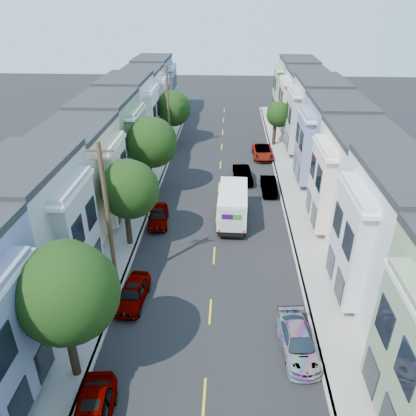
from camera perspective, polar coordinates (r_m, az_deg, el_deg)
ground at (r=25.76m, az=0.31°, el=-14.36°), size 160.00×160.00×0.00m
road_slab at (r=38.18m, az=1.41°, el=1.03°), size 12.00×70.00×0.02m
curb_left at (r=38.76m, az=-7.57°, el=1.33°), size 0.30×70.00×0.15m
curb_right at (r=38.49m, az=10.45°, el=0.88°), size 0.30×70.00×0.15m
sidewalk_left at (r=39.02m, az=-9.45°, el=1.36°), size 2.60×70.00×0.15m
sidewalk_right at (r=38.68m, az=12.36°, el=0.83°), size 2.60×70.00×0.15m
centerline at (r=38.18m, az=1.41°, el=1.02°), size 0.12×70.00×0.01m
townhouse_row_left at (r=40.02m, az=-14.76°, el=1.37°), size 5.00×70.00×8.50m
townhouse_row_right at (r=39.53m, az=17.78°, el=0.57°), size 5.00×70.00×8.50m
tree_b at (r=19.81m, az=-19.32°, el=-11.31°), size 4.70×4.70×7.71m
tree_c at (r=29.95m, az=-11.12°, el=2.53°), size 4.33×4.33×6.91m
tree_d at (r=38.28m, az=-8.02°, el=9.08°), size 4.70×4.70×7.44m
tree_e at (r=52.45m, az=-5.05°, el=13.75°), size 4.42×4.42×6.68m
tree_far_r at (r=52.06m, az=9.84°, el=12.77°), size 3.10×3.10×5.55m
utility_pole_near at (r=25.33m, az=-13.82°, el=-1.69°), size 1.60×0.26×10.00m
utility_pole_far at (r=49.07m, az=-5.60°, el=13.56°), size 1.60×0.26×10.00m
fedex_truck at (r=34.11m, az=3.49°, el=0.57°), size 2.37×6.15×2.95m
lead_sedan at (r=42.15m, az=4.90°, el=4.70°), size 2.13×4.40×1.41m
parked_left_c at (r=26.43m, az=-10.51°, el=-11.71°), size 1.87×4.26×1.35m
parked_left_d at (r=34.41m, az=-7.00°, el=-1.16°), size 2.02×4.35×1.37m
parked_right_b at (r=23.59m, az=12.55°, el=-18.00°), size 2.18×4.46×1.30m
parked_right_c at (r=40.02m, az=8.56°, el=3.07°), size 1.45×3.95×1.31m
parked_right_d at (r=48.72m, az=7.68°, el=7.81°), size 2.42×4.95×1.36m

